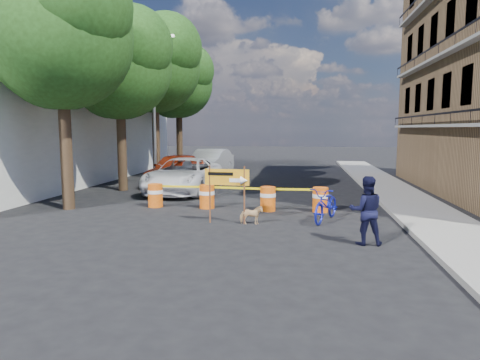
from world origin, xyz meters
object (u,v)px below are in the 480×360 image
(barrel_mid_left, at_px, (207,196))
(barrel_far_left, at_px, (155,195))
(bicycle, at_px, (327,189))
(sedan_silver, at_px, (210,163))
(detour_sign, at_px, (233,182))
(pedestrian, at_px, (366,211))
(dog, at_px, (251,215))
(barrel_mid_right, at_px, (268,198))
(barrel_far_right, at_px, (320,199))
(sedan_red, at_px, (176,169))
(suv_white, at_px, (184,175))

(barrel_mid_left, bearing_deg, barrel_far_left, -179.35)
(bicycle, height_order, sedan_silver, bicycle)
(barrel_far_left, height_order, detour_sign, detour_sign)
(sedan_silver, bearing_deg, barrel_mid_left, -72.72)
(detour_sign, xyz_separation_m, pedestrian, (3.84, -1.93, -0.45))
(dog, bearing_deg, barrel_mid_right, -16.89)
(barrel_far_right, distance_m, sedan_red, 9.91)
(dog, bearing_deg, suv_white, 23.44)
(pedestrian, distance_m, sedan_silver, 17.13)
(dog, bearing_deg, sedan_red, 21.44)
(barrel_far_left, relative_size, dog, 1.25)
(barrel_far_left, distance_m, detour_sign, 4.33)
(detour_sign, bearing_deg, sedan_red, 120.92)
(barrel_far_left, bearing_deg, sedan_red, 99.65)
(barrel_mid_right, relative_size, dog, 1.25)
(barrel_mid_left, bearing_deg, barrel_mid_right, -5.07)
(bicycle, bearing_deg, suv_white, 158.95)
(pedestrian, distance_m, sedan_red, 13.74)
(dog, height_order, suv_white, suv_white)
(barrel_mid_left, distance_m, barrel_far_right, 4.26)
(barrel_far_left, bearing_deg, bicycle, -14.75)
(barrel_far_right, height_order, detour_sign, detour_sign)
(detour_sign, relative_size, sedan_red, 0.37)
(bicycle, relative_size, sedan_silver, 0.41)
(barrel_mid_left, height_order, suv_white, suv_white)
(suv_white, bearing_deg, sedan_red, 116.55)
(bicycle, bearing_deg, pedestrian, -52.13)
(barrel_far_left, bearing_deg, detour_sign, -35.78)
(barrel_mid_right, height_order, sedan_red, sedan_red)
(bicycle, xyz_separation_m, sedan_silver, (-6.62, 12.69, -0.22))
(barrel_far_left, relative_size, barrel_mid_left, 1.00)
(detour_sign, height_order, sedan_red, detour_sign)
(barrel_far_right, xyz_separation_m, pedestrian, (0.99, -4.30, 0.43))
(pedestrian, relative_size, dog, 2.52)
(barrel_far_left, xyz_separation_m, pedestrian, (7.28, -4.41, 0.43))
(suv_white, distance_m, sedan_silver, 7.08)
(barrel_mid_right, xyz_separation_m, barrel_far_right, (1.91, 0.07, 0.00))
(barrel_far_right, relative_size, suv_white, 0.15)
(barrel_mid_left, relative_size, suv_white, 0.15)
(pedestrian, bearing_deg, barrel_far_right, -79.22)
(barrel_mid_left, relative_size, bicycle, 0.42)
(barrel_mid_right, bearing_deg, barrel_far_left, 177.58)
(detour_sign, bearing_deg, barrel_far_right, 43.61)
(barrel_mid_right, relative_size, bicycle, 0.42)
(pedestrian, bearing_deg, suv_white, -51.23)
(barrel_mid_left, xyz_separation_m, sedan_red, (-3.14, 6.45, 0.38))
(barrel_mid_right, height_order, bicycle, bicycle)
(suv_white, xyz_separation_m, sedan_red, (-1.16, 2.55, 0.04))
(barrel_mid_right, bearing_deg, sedan_red, 129.47)
(barrel_mid_right, xyz_separation_m, dog, (-0.35, -2.31, -0.17))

